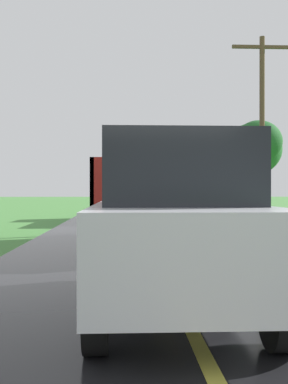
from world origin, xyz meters
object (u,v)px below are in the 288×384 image
at_px(roadside_tree_far_left, 252,150).
at_px(following_car, 172,224).
at_px(banana_truck_far, 131,190).
at_px(utility_pole_roadside, 262,123).
at_px(banana_truck_near, 142,189).
at_px(roadside_tree_mid_right, 258,142).

distance_m(roadside_tree_far_left, following_car, 24.19).
xyz_separation_m(banana_truck_far, utility_pole_roadside, (4.99, -4.93, 2.57)).
bearing_deg(banana_truck_near, utility_pole_roadside, 45.12).
relative_size(roadside_tree_far_left, following_car, 1.37).
bearing_deg(banana_truck_near, following_car, -89.70).
bearing_deg(following_car, utility_pole_roadside, 68.69).
height_order(banana_truck_near, utility_pole_roadside, utility_pole_roadside).
bearing_deg(following_car, banana_truck_near, 90.30).
relative_size(banana_truck_far, roadside_tree_mid_right, 1.10).
height_order(banana_truck_far, utility_pole_roadside, utility_pole_roadside).
relative_size(banana_truck_far, utility_pole_roadside, 0.79).
height_order(banana_truck_near, roadside_tree_far_left, roadside_tree_far_left).
bearing_deg(following_car, banana_truck_far, 90.60).
xyz_separation_m(roadside_tree_far_left, following_car, (-7.44, -22.83, -2.89)).
bearing_deg(roadside_tree_mid_right, following_car, -109.19).
height_order(banana_truck_far, roadside_tree_far_left, roadside_tree_far_left).
xyz_separation_m(utility_pole_roadside, following_car, (-4.81, -12.33, -2.96)).
xyz_separation_m(banana_truck_far, roadside_tree_mid_right, (7.06, 2.50, 2.63)).
bearing_deg(utility_pole_roadside, banana_truck_near, -134.88).
bearing_deg(following_car, roadside_tree_mid_right, 70.81).
bearing_deg(banana_truck_far, following_car, -89.40).
bearing_deg(roadside_tree_far_left, banana_truck_far, -143.87).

